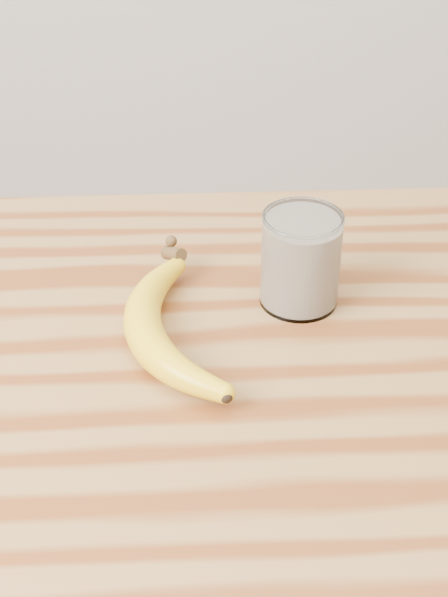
{
  "coord_description": "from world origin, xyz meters",
  "views": [
    {
      "loc": [
        -0.01,
        -0.54,
        1.4
      ],
      "look_at": [
        0.02,
        0.12,
        0.93
      ],
      "focal_mm": 50.0,
      "sensor_mm": 36.0,
      "label": 1
    }
  ],
  "objects": [
    {
      "name": "table",
      "position": [
        0.0,
        0.0,
        0.77
      ],
      "size": [
        1.2,
        0.8,
        0.9
      ],
      "color": "olive",
      "rests_on": "ground"
    },
    {
      "name": "smoothie_glass",
      "position": [
        0.1,
        0.16,
        0.95
      ],
      "size": [
        0.08,
        0.08,
        0.1
      ],
      "color": "white",
      "rests_on": "table"
    },
    {
      "name": "banana",
      "position": [
        -0.06,
        0.09,
        0.92
      ],
      "size": [
        0.17,
        0.33,
        0.04
      ],
      "primitive_type": null,
      "rotation": [
        0.0,
        0.0,
        0.2
      ],
      "color": "yellow",
      "rests_on": "table"
    }
  ]
}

